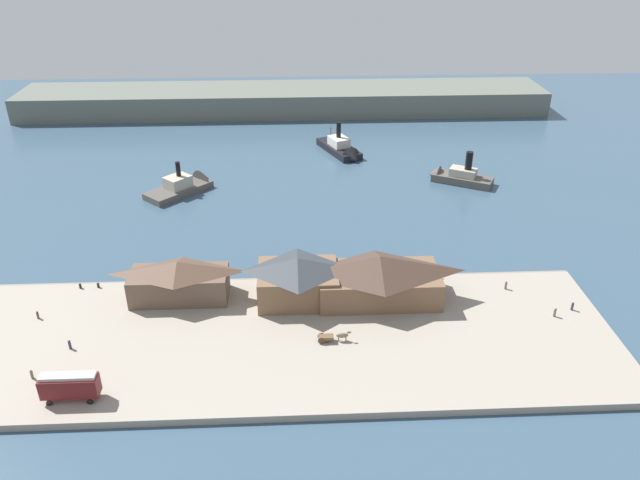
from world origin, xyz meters
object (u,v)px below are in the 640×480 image
at_px(ferry_shed_customs_shed, 179,280).
at_px(mooring_post_west, 98,285).
at_px(pedestrian_walking_east, 38,315).
at_px(pedestrian_walking_west, 70,345).
at_px(pedestrian_at_waters_edge, 572,306).
at_px(pedestrian_near_west_shed, 32,374).
at_px(ferry_departing_north, 187,185).
at_px(mooring_post_center_west, 439,276).
at_px(ferry_shed_west_terminal, 379,277).
at_px(pedestrian_near_cart, 555,312).
at_px(mooring_post_center_east, 80,286).
at_px(pedestrian_by_tram, 506,285).
at_px(ferry_approaching_east, 456,176).
at_px(ferry_outer_harbor, 342,150).
at_px(horse_cart, 333,336).
at_px(street_tram, 69,385).
at_px(ferry_shed_central_terminal, 298,278).

relative_size(ferry_shed_customs_shed, mooring_post_west, 19.44).
height_order(ferry_shed_customs_shed, pedestrian_walking_east, ferry_shed_customs_shed).
bearing_deg(pedestrian_walking_west, pedestrian_at_waters_edge, 4.58).
distance_m(pedestrian_near_west_shed, ferry_departing_north, 73.06).
distance_m(ferry_shed_customs_shed, mooring_post_center_west, 48.31).
bearing_deg(ferry_shed_west_terminal, pedestrian_walking_east, -176.49).
relative_size(ferry_shed_west_terminal, pedestrian_near_cart, 12.23).
xyz_separation_m(mooring_post_west, mooring_post_center_east, (-3.24, -0.10, 0.00)).
distance_m(mooring_post_west, mooring_post_center_east, 3.24).
xyz_separation_m(ferry_shed_customs_shed, ferry_departing_north, (-6.17, 51.04, -3.60)).
bearing_deg(mooring_post_center_west, ferry_departing_north, 139.24).
distance_m(pedestrian_by_tram, ferry_approaching_east, 53.46).
height_order(pedestrian_near_cart, pedestrian_walking_west, pedestrian_near_cart).
bearing_deg(mooring_post_west, mooring_post_center_east, -178.22).
bearing_deg(ferry_outer_harbor, horse_cart, -95.57).
height_order(mooring_post_center_east, ferry_departing_north, ferry_departing_north).
height_order(pedestrian_near_cart, ferry_approaching_east, ferry_approaching_east).
relative_size(street_tram, pedestrian_near_cart, 4.54).
relative_size(ferry_shed_customs_shed, ferry_departing_north, 0.99).
bearing_deg(pedestrian_near_cart, mooring_post_west, 170.77).
height_order(pedestrian_by_tram, mooring_post_center_west, pedestrian_by_tram).
distance_m(ferry_shed_central_terminal, horse_cart, 14.34).
bearing_deg(pedestrian_near_west_shed, pedestrian_by_tram, 14.95).
xyz_separation_m(ferry_shed_customs_shed, ferry_outer_harbor, (35.20, 75.00, -3.47)).
bearing_deg(ferry_outer_harbor, mooring_post_west, -125.71).
distance_m(mooring_post_center_east, ferry_approaching_east, 95.79).
xyz_separation_m(pedestrian_near_cart, pedestrian_walking_east, (-88.41, 3.67, -0.10)).
height_order(pedestrian_walking_west, ferry_outer_harbor, ferry_outer_harbor).
distance_m(mooring_post_west, ferry_departing_north, 47.90).
bearing_deg(ferry_departing_north, pedestrian_walking_east, -107.02).
distance_m(ferry_shed_west_terminal, mooring_post_center_east, 54.92).
distance_m(ferry_shed_central_terminal, pedestrian_near_cart, 44.70).
bearing_deg(pedestrian_near_west_shed, ferry_shed_central_terminal, 26.26).
relative_size(ferry_shed_central_terminal, mooring_post_west, 15.91).
height_order(ferry_shed_west_terminal, ferry_departing_north, ferry_shed_west_terminal).
distance_m(pedestrian_by_tram, pedestrian_at_waters_edge, 11.92).
bearing_deg(pedestrian_at_waters_edge, ferry_departing_north, 142.14).
bearing_deg(street_tram, ferry_shed_west_terminal, 27.01).
relative_size(street_tram, pedestrian_near_west_shed, 4.88).
height_order(ferry_shed_customs_shed, pedestrian_walking_west, ferry_shed_customs_shed).
xyz_separation_m(horse_cart, mooring_post_center_east, (-45.52, 18.06, -0.49)).
bearing_deg(pedestrian_walking_east, mooring_post_center_east, 64.66).
xyz_separation_m(pedestrian_near_cart, ferry_outer_harbor, (-29.78, 84.02, -0.53)).
relative_size(pedestrian_near_west_shed, mooring_post_center_east, 1.84).
bearing_deg(ferry_shed_customs_shed, ferry_shed_central_terminal, -3.16).
xyz_separation_m(pedestrian_walking_east, pedestrian_at_waters_edge, (92.22, -1.90, 0.08)).
distance_m(mooring_post_center_east, ferry_outer_harbor, 89.32).
relative_size(horse_cart, pedestrian_walking_west, 3.06).
height_order(ferry_shed_central_terminal, pedestrian_near_west_shed, ferry_shed_central_terminal).
bearing_deg(pedestrian_near_cart, pedestrian_at_waters_edge, 24.95).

